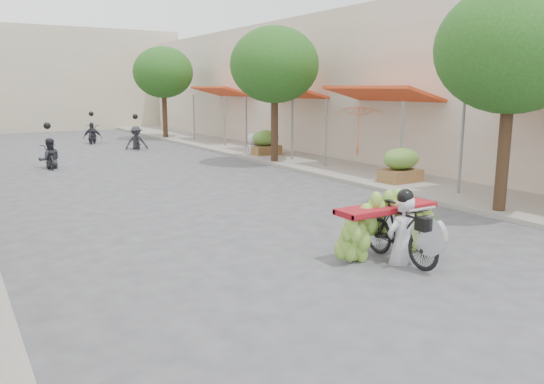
% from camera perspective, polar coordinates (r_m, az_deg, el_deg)
% --- Properties ---
extents(ground, '(120.00, 120.00, 0.00)m').
position_cam_1_polar(ground, '(7.18, 24.04, -14.13)').
color(ground, '#505055').
rests_on(ground, ground).
extents(sidewalk_right, '(4.00, 60.00, 0.12)m').
position_cam_1_polar(sidewalk_right, '(22.55, 2.38, 3.80)').
color(sidewalk_right, gray).
rests_on(sidewalk_right, ground).
extents(shophouse_row_right, '(9.77, 40.00, 6.00)m').
position_cam_1_polar(shophouse_row_right, '(24.77, 13.58, 10.98)').
color(shophouse_row_right, beige).
rests_on(shophouse_row_right, ground).
extents(far_building, '(20.00, 6.00, 7.00)m').
position_cam_1_polar(far_building, '(41.90, -24.54, 10.94)').
color(far_building, '#C1B598').
rests_on(far_building, ground).
extents(street_tree_near, '(3.40, 3.40, 5.25)m').
position_cam_1_polar(street_tree_near, '(13.29, 24.44, 13.80)').
color(street_tree_near, '#3A2719').
rests_on(street_tree_near, ground).
extents(street_tree_mid, '(3.40, 3.40, 5.25)m').
position_cam_1_polar(street_tree_mid, '(20.67, 0.27, 13.48)').
color(street_tree_mid, '#3A2719').
rests_on(street_tree_mid, ground).
extents(street_tree_far, '(3.40, 3.40, 5.25)m').
position_cam_1_polar(street_tree_far, '(31.50, -11.62, 12.47)').
color(street_tree_far, '#3A2719').
rests_on(street_tree_far, ground).
extents(produce_crate_mid, '(1.20, 0.88, 1.16)m').
position_cam_1_polar(produce_crate_mid, '(16.59, 13.70, 3.10)').
color(produce_crate_mid, brown).
rests_on(produce_crate_mid, ground).
extents(produce_crate_far, '(1.20, 0.88, 1.16)m').
position_cam_1_polar(produce_crate_far, '(22.89, -0.68, 5.56)').
color(produce_crate_far, brown).
rests_on(produce_crate_far, ground).
extents(banana_motorbike, '(2.20, 1.88, 2.18)m').
position_cam_1_polar(banana_motorbike, '(9.36, 13.17, -2.94)').
color(banana_motorbike, black).
rests_on(banana_motorbike, ground).
extents(market_umbrella, '(2.35, 2.35, 1.65)m').
position_cam_1_polar(market_umbrella, '(17.48, 9.40, 9.31)').
color(market_umbrella, '#D14C1B').
rests_on(market_umbrella, ground).
extents(pedestrian, '(0.90, 0.55, 1.78)m').
position_cam_1_polar(pedestrian, '(22.97, -2.07, 6.32)').
color(pedestrian, silver).
rests_on(pedestrian, ground).
extents(bg_motorbike_a, '(0.81, 1.52, 1.95)m').
position_cam_1_polar(bg_motorbike_a, '(21.23, -22.87, 4.38)').
color(bg_motorbike_a, black).
rests_on(bg_motorbike_a, ground).
extents(bg_motorbike_b, '(1.14, 1.82, 1.95)m').
position_cam_1_polar(bg_motorbike_b, '(26.57, -14.43, 6.26)').
color(bg_motorbike_b, black).
rests_on(bg_motorbike_b, ground).
extents(bg_motorbike_c, '(1.18, 1.81, 1.95)m').
position_cam_1_polar(bg_motorbike_c, '(30.07, -18.79, 6.45)').
color(bg_motorbike_c, black).
rests_on(bg_motorbike_c, ground).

